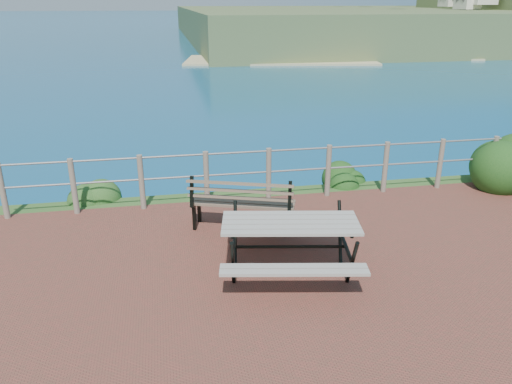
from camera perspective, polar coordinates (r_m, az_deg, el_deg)
ground at (r=6.52m, az=7.67°, el=-11.91°), size 10.00×7.00×0.12m
ocean at (r=205.20m, az=-10.77°, el=19.82°), size 1200.00×1200.00×0.00m
safety_railing at (r=9.20m, az=1.46°, el=2.34°), size 9.40×0.10×1.00m
picnic_table at (r=6.77m, az=3.90°, el=-5.68°), size 1.92×1.56×0.77m
park_bench at (r=7.99m, az=-1.53°, el=-0.27°), size 1.72×0.95×0.94m
shrub_right_edge at (r=11.22m, az=26.04°, el=0.54°), size 1.22×1.22×1.74m
shrub_lip_west at (r=9.89m, az=-18.23°, el=-0.93°), size 0.75×0.75×0.49m
shrub_lip_east at (r=10.59m, az=10.28°, el=1.27°), size 0.79×0.79×0.54m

